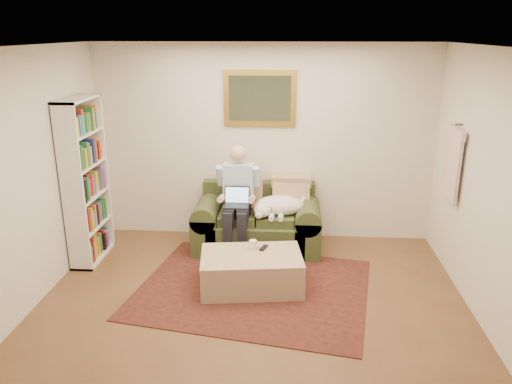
# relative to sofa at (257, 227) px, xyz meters

# --- Properties ---
(room_shell) EXTENTS (4.51, 5.00, 2.61)m
(room_shell) POSITION_rel_sofa_xyz_m (0.05, -1.70, 1.02)
(room_shell) COLOR brown
(room_shell) RESTS_ON ground
(rug) EXTENTS (2.78, 2.37, 0.01)m
(rug) POSITION_rel_sofa_xyz_m (0.03, -1.12, -0.28)
(rug) COLOR black
(rug) RESTS_ON room_shell
(sofa) EXTENTS (1.62, 0.83, 0.97)m
(sofa) POSITION_rel_sofa_xyz_m (0.00, 0.00, 0.00)
(sofa) COLOR #414C28
(sofa) RESTS_ON room_shell
(seated_man) EXTENTS (0.54, 0.76, 1.37)m
(seated_man) POSITION_rel_sofa_xyz_m (-0.24, -0.15, 0.40)
(seated_man) COLOR #8CAED8
(seated_man) RESTS_ON sofa
(laptop) EXTENTS (0.32, 0.25, 0.23)m
(laptop) POSITION_rel_sofa_xyz_m (-0.24, -0.21, 0.44)
(laptop) COLOR black
(laptop) RESTS_ON seated_man
(sleeping_dog) EXTENTS (0.67, 0.42, 0.25)m
(sleeping_dog) POSITION_rel_sofa_xyz_m (0.29, -0.08, 0.34)
(sleeping_dog) COLOR white
(sleeping_dog) RESTS_ON sofa
(ottoman) EXTENTS (1.18, 0.84, 0.40)m
(ottoman) POSITION_rel_sofa_xyz_m (0.01, -1.09, -0.08)
(ottoman) COLOR tan
(ottoman) RESTS_ON room_shell
(coffee_mug) EXTENTS (0.08, 0.08, 0.10)m
(coffee_mug) POSITION_rel_sofa_xyz_m (0.02, -0.93, 0.17)
(coffee_mug) COLOR white
(coffee_mug) RESTS_ON ottoman
(tv_remote) EXTENTS (0.09, 0.16, 0.02)m
(tv_remote) POSITION_rel_sofa_xyz_m (0.14, -0.92, 0.13)
(tv_remote) COLOR black
(tv_remote) RESTS_ON ottoman
(bookshelf) EXTENTS (0.28, 0.80, 2.00)m
(bookshelf) POSITION_rel_sofa_xyz_m (-2.05, -0.45, 0.72)
(bookshelf) COLOR white
(bookshelf) RESTS_ON room_shell
(wall_mirror) EXTENTS (0.94, 0.04, 0.72)m
(wall_mirror) POSITION_rel_sofa_xyz_m (0.00, 0.42, 1.62)
(wall_mirror) COLOR gold
(wall_mirror) RESTS_ON room_shell
(hanging_shirt) EXTENTS (0.06, 0.52, 0.90)m
(hanging_shirt) POSITION_rel_sofa_xyz_m (2.24, -0.45, 1.07)
(hanging_shirt) COLOR beige
(hanging_shirt) RESTS_ON room_shell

